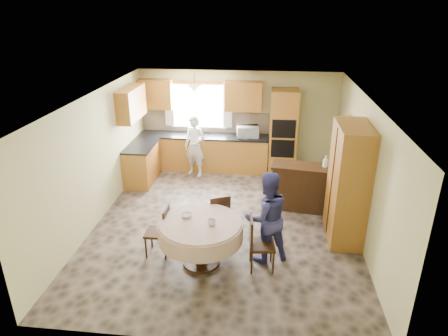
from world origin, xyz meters
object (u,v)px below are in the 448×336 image
chair_back (219,214)px  person_dining (266,217)px  sideboard (302,188)px  person_sink (195,146)px  oven_tower (283,133)px  chair_left (161,229)px  chair_right (258,241)px  cupboard (348,184)px  dining_table (200,231)px

chair_back → person_dining: (0.85, -0.54, 0.30)m
sideboard → chair_back: (-1.58, -1.35, 0.04)m
person_sink → person_dining: size_ratio=0.96×
sideboard → oven_tower: bearing=109.8°
oven_tower → person_dining: (-0.35, -3.77, -0.26)m
chair_left → chair_right: (1.64, -0.22, 0.02)m
cupboard → oven_tower: bearing=110.2°
person_sink → chair_back: bearing=-51.6°
chair_left → person_sink: (-0.03, 3.44, 0.27)m
chair_left → person_sink: person_sink is taller
oven_tower → chair_right: oven_tower is taller
dining_table → chair_back: chair_back is taller
oven_tower → chair_left: (-2.11, -3.83, -0.57)m
chair_back → person_dining: 1.05m
chair_back → cupboard: bearing=165.2°
cupboard → chair_right: 2.00m
person_sink → chair_right: bearing=-45.5°
cupboard → person_dining: cupboard is taller
oven_tower → person_sink: size_ratio=1.39×
dining_table → chair_left: chair_left is taller
cupboard → chair_left: cupboard is taller
sideboard → person_sink: (-2.53, 1.50, 0.31)m
oven_tower → sideboard: bearing=-78.5°
chair_left → dining_table: bearing=74.9°
dining_table → chair_back: bearing=75.6°
sideboard → dining_table: bearing=-121.5°
chair_left → chair_back: chair_back is taller
chair_left → person_dining: person_dining is taller
sideboard → person_dining: size_ratio=0.80×
chair_back → chair_right: size_ratio=0.97×
sideboard → chair_left: (-2.50, -1.94, 0.04)m
chair_left → chair_back: size_ratio=1.00×
chair_left → chair_right: bearing=82.9°
chair_back → dining_table: bearing=52.4°
oven_tower → sideboard: 2.02m
dining_table → person_dining: size_ratio=0.87×
sideboard → chair_back: size_ratio=1.42×
sideboard → chair_left: sideboard is taller
chair_right → person_dining: 0.42m
chair_left → oven_tower: bearing=151.6°
oven_tower → chair_left: bearing=-118.9°
oven_tower → chair_left: size_ratio=2.37×
cupboard → dining_table: (-2.47, -1.12, -0.46)m
oven_tower → person_dining: oven_tower is taller
chair_right → person_sink: (-1.67, 3.65, 0.25)m
chair_left → person_dining: 1.79m
dining_table → oven_tower: bearing=70.8°
oven_tower → cupboard: 3.09m
chair_right → chair_back: bearing=36.0°
chair_back → person_sink: size_ratio=0.59×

